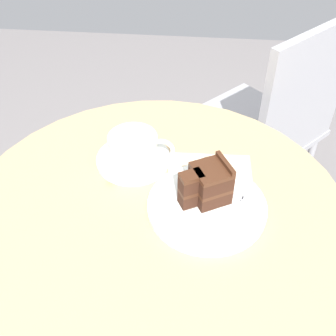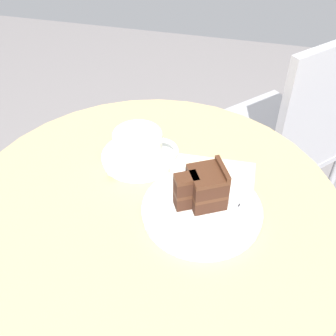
{
  "view_description": "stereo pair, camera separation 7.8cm",
  "coord_description": "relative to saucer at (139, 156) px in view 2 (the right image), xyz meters",
  "views": [
    {
      "loc": [
        0.07,
        -0.5,
        1.28
      ],
      "look_at": [
        0.02,
        0.07,
        0.74
      ],
      "focal_mm": 45.0,
      "sensor_mm": 36.0,
      "label": 1
    },
    {
      "loc": [
        0.15,
        -0.49,
        1.28
      ],
      "look_at": [
        0.02,
        0.07,
        0.74
      ],
      "focal_mm": 45.0,
      "sensor_mm": 36.0,
      "label": 2
    }
  ],
  "objects": [
    {
      "name": "teaspoon",
      "position": [
        -0.0,
        -0.06,
        0.01
      ],
      "size": [
        0.11,
        0.05,
        0.0
      ],
      "rotation": [
        0.0,
        0.0,
        3.55
      ],
      "color": "#B7B7BC",
      "rests_on": "saucer"
    },
    {
      "name": "napkin",
      "position": [
        0.16,
        -0.06,
        -0.0
      ],
      "size": [
        0.17,
        0.19,
        0.0
      ],
      "rotation": [
        0.0,
        0.0,
        4.74
      ],
      "color": "beige",
      "rests_on": "cafe_table"
    },
    {
      "name": "cafe_table",
      "position": [
        0.06,
        -0.13,
        -0.12
      ],
      "size": [
        0.71,
        0.71,
        0.7
      ],
      "color": "tan",
      "rests_on": "ground"
    },
    {
      "name": "saucer",
      "position": [
        0.0,
        0.0,
        0.0
      ],
      "size": [
        0.15,
        0.15,
        0.01
      ],
      "color": "silver",
      "rests_on": "cafe_table"
    },
    {
      "name": "cafe_chair",
      "position": [
        0.35,
        0.44,
        -0.21
      ],
      "size": [
        0.54,
        0.54,
        0.84
      ],
      "rotation": [
        0.0,
        0.0,
        3.93
      ],
      "color": "#9E9EA3",
      "rests_on": "ground"
    },
    {
      "name": "coffee_cup",
      "position": [
        0.0,
        -0.0,
        0.03
      ],
      "size": [
        0.13,
        0.1,
        0.06
      ],
      "color": "silver",
      "rests_on": "saucer"
    },
    {
      "name": "cake_plate",
      "position": [
        0.15,
        -0.12,
        0.0
      ],
      "size": [
        0.22,
        0.22,
        0.01
      ],
      "color": "silver",
      "rests_on": "cafe_table"
    },
    {
      "name": "fork",
      "position": [
        0.2,
        -0.09,
        0.01
      ],
      "size": [
        0.14,
        0.06,
        0.0
      ],
      "rotation": [
        0.0,
        0.0,
        5.92
      ],
      "color": "#B7B7BC",
      "rests_on": "cake_plate"
    },
    {
      "name": "cake_slice",
      "position": [
        0.15,
        -0.1,
        0.04
      ],
      "size": [
        0.1,
        0.08,
        0.08
      ],
      "rotation": [
        0.0,
        0.0,
        3.62
      ],
      "color": "#381E14",
      "rests_on": "cake_plate"
    }
  ]
}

